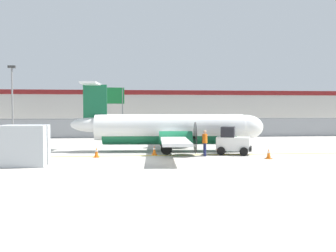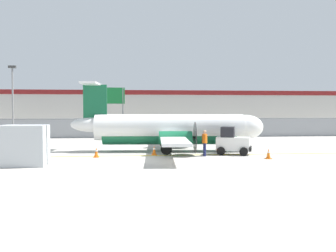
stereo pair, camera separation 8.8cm
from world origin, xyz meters
name	(u,v)px [view 1 (the left image)]	position (x,y,z in m)	size (l,w,h in m)	color
ground_plane	(155,155)	(0.00, 2.00, 0.00)	(140.00, 140.00, 0.01)	#ADA89E
perimeter_fence	(144,127)	(0.00, 18.00, 1.12)	(98.00, 0.10, 2.10)	gray
parking_lot_strip	(141,131)	(0.00, 29.50, 0.06)	(98.00, 17.00, 0.12)	#38383A
background_building	(137,108)	(0.00, 47.99, 3.26)	(91.00, 8.10, 6.50)	beige
commuter_airplane	(173,129)	(1.50, 4.49, 1.60)	(14.17, 16.07, 4.92)	white
baggage_tug	(232,142)	(5.26, 2.02, 0.86)	(2.57, 2.01, 1.88)	silver
ground_crew_worker	(205,142)	(3.22, 1.34, 0.95)	(0.35, 0.54, 1.70)	#191E4C
cargo_container	(24,145)	(-7.41, -1.57, 1.10)	(2.44, 2.03, 2.20)	#B7BCC1
traffic_cone_near_left	(269,154)	(6.88, -0.41, 0.31)	(0.36, 0.36, 0.64)	orange
traffic_cone_near_right	(154,150)	(-0.03, 2.25, 0.31)	(0.36, 0.36, 0.64)	orange
traffic_cone_far_left	(97,152)	(-3.78, 1.45, 0.31)	(0.36, 0.36, 0.64)	orange
parked_car_0	(44,124)	(-13.86, 32.95, 0.89)	(4.35, 2.34, 1.58)	navy
parked_car_1	(94,126)	(-6.31, 27.94, 0.89)	(4.30, 2.22, 1.58)	#B28C19
parked_car_2	(146,124)	(0.89, 34.14, 0.89)	(4.27, 2.14, 1.58)	#B28C19
parked_car_3	(195,125)	(7.72, 30.00, 0.89)	(4.32, 2.26, 1.58)	#19662D
parked_car_4	(222,123)	(12.98, 35.08, 0.89)	(4.27, 2.14, 1.58)	silver
apron_light_pole	(12,97)	(-12.84, 14.84, 4.30)	(0.70, 0.30, 7.27)	slate
highway_sign	(108,100)	(-3.96, 19.56, 4.14)	(3.60, 0.14, 5.50)	slate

